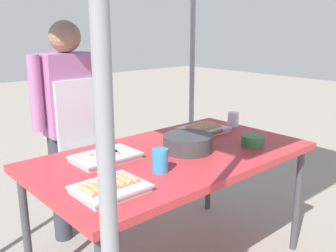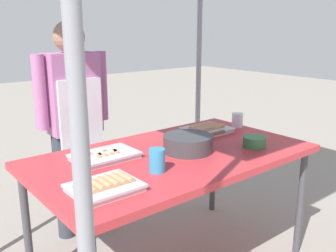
{
  "view_description": "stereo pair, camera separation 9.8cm",
  "coord_description": "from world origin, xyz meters",
  "px_view_note": "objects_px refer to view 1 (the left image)",
  "views": [
    {
      "loc": [
        -1.39,
        -1.5,
        1.45
      ],
      "look_at": [
        0.0,
        0.05,
        0.9
      ],
      "focal_mm": 40.15,
      "sensor_mm": 36.0,
      "label": 1
    },
    {
      "loc": [
        -1.31,
        -1.57,
        1.45
      ],
      "look_at": [
        0.0,
        0.05,
        0.9
      ],
      "focal_mm": 40.15,
      "sensor_mm": 36.0,
      "label": 2
    }
  ],
  "objects_px": {
    "tray_pork_links": "(110,188)",
    "cooking_wok": "(188,142)",
    "tray_meat_skewers": "(106,157)",
    "vendor_woman": "(70,116)",
    "stall_table": "(174,162)",
    "drink_cup_near_edge": "(233,119)",
    "condiment_bowl": "(253,141)",
    "tray_grilled_sausages": "(204,129)",
    "drink_cup_by_wok": "(160,160)"
  },
  "relations": [
    {
      "from": "cooking_wok",
      "to": "drink_cup_near_edge",
      "type": "relative_size",
      "value": 4.44
    },
    {
      "from": "tray_grilled_sausages",
      "to": "vendor_woman",
      "type": "distance_m",
      "value": 0.91
    },
    {
      "from": "cooking_wok",
      "to": "drink_cup_by_wok",
      "type": "height_order",
      "value": "drink_cup_by_wok"
    },
    {
      "from": "tray_pork_links",
      "to": "condiment_bowl",
      "type": "distance_m",
      "value": 1.02
    },
    {
      "from": "tray_grilled_sausages",
      "to": "cooking_wok",
      "type": "bearing_deg",
      "value": -149.27
    },
    {
      "from": "tray_meat_skewers",
      "to": "vendor_woman",
      "type": "distance_m",
      "value": 0.62
    },
    {
      "from": "tray_grilled_sausages",
      "to": "drink_cup_near_edge",
      "type": "relative_size",
      "value": 3.0
    },
    {
      "from": "stall_table",
      "to": "condiment_bowl",
      "type": "relative_size",
      "value": 11.57
    },
    {
      "from": "drink_cup_near_edge",
      "to": "condiment_bowl",
      "type": "bearing_deg",
      "value": -126.89
    },
    {
      "from": "tray_pork_links",
      "to": "vendor_woman",
      "type": "distance_m",
      "value": 1.03
    },
    {
      "from": "stall_table",
      "to": "tray_pork_links",
      "type": "xyz_separation_m",
      "value": [
        -0.57,
        -0.21,
        0.07
      ]
    },
    {
      "from": "tray_pork_links",
      "to": "drink_cup_near_edge",
      "type": "distance_m",
      "value": 1.35
    },
    {
      "from": "tray_grilled_sausages",
      "to": "cooking_wok",
      "type": "relative_size",
      "value": 0.68
    },
    {
      "from": "tray_grilled_sausages",
      "to": "condiment_bowl",
      "type": "distance_m",
      "value": 0.41
    },
    {
      "from": "condiment_bowl",
      "to": "tray_meat_skewers",
      "type": "bearing_deg",
      "value": 154.87
    },
    {
      "from": "drink_cup_near_edge",
      "to": "drink_cup_by_wok",
      "type": "relative_size",
      "value": 0.85
    },
    {
      "from": "tray_meat_skewers",
      "to": "drink_cup_near_edge",
      "type": "height_order",
      "value": "drink_cup_near_edge"
    },
    {
      "from": "tray_pork_links",
      "to": "cooking_wok",
      "type": "xyz_separation_m",
      "value": [
        0.65,
        0.18,
        0.03
      ]
    },
    {
      "from": "tray_meat_skewers",
      "to": "tray_pork_links",
      "type": "relative_size",
      "value": 1.17
    },
    {
      "from": "tray_meat_skewers",
      "to": "condiment_bowl",
      "type": "bearing_deg",
      "value": -25.13
    },
    {
      "from": "tray_meat_skewers",
      "to": "vendor_woman",
      "type": "relative_size",
      "value": 0.23
    },
    {
      "from": "stall_table",
      "to": "cooking_wok",
      "type": "relative_size",
      "value": 3.58
    },
    {
      "from": "drink_cup_near_edge",
      "to": "vendor_woman",
      "type": "relative_size",
      "value": 0.07
    },
    {
      "from": "drink_cup_by_wok",
      "to": "vendor_woman",
      "type": "height_order",
      "value": "vendor_woman"
    },
    {
      "from": "condiment_bowl",
      "to": "drink_cup_near_edge",
      "type": "distance_m",
      "value": 0.47
    },
    {
      "from": "tray_pork_links",
      "to": "drink_cup_by_wok",
      "type": "bearing_deg",
      "value": 6.84
    },
    {
      "from": "drink_cup_near_edge",
      "to": "cooking_wok",
      "type": "bearing_deg",
      "value": -163.7
    },
    {
      "from": "stall_table",
      "to": "condiment_bowl",
      "type": "height_order",
      "value": "condiment_bowl"
    },
    {
      "from": "stall_table",
      "to": "tray_meat_skewers",
      "type": "xyz_separation_m",
      "value": [
        -0.36,
        0.16,
        0.07
      ]
    },
    {
      "from": "tray_meat_skewers",
      "to": "cooking_wok",
      "type": "height_order",
      "value": "cooking_wok"
    },
    {
      "from": "stall_table",
      "to": "vendor_woman",
      "type": "height_order",
      "value": "vendor_woman"
    },
    {
      "from": "cooking_wok",
      "to": "condiment_bowl",
      "type": "height_order",
      "value": "cooking_wok"
    },
    {
      "from": "stall_table",
      "to": "drink_cup_by_wok",
      "type": "xyz_separation_m",
      "value": [
        -0.25,
        -0.17,
        0.11
      ]
    },
    {
      "from": "cooking_wok",
      "to": "drink_cup_by_wok",
      "type": "distance_m",
      "value": 0.36
    },
    {
      "from": "condiment_bowl",
      "to": "drink_cup_near_edge",
      "type": "xyz_separation_m",
      "value": [
        0.28,
        0.38,
        0.02
      ]
    },
    {
      "from": "vendor_woman",
      "to": "drink_cup_near_edge",
      "type": "bearing_deg",
      "value": 148.36
    },
    {
      "from": "stall_table",
      "to": "drink_cup_near_edge",
      "type": "height_order",
      "value": "drink_cup_near_edge"
    },
    {
      "from": "tray_grilled_sausages",
      "to": "tray_pork_links",
      "type": "relative_size",
      "value": 1.01
    },
    {
      "from": "tray_meat_skewers",
      "to": "drink_cup_by_wok",
      "type": "distance_m",
      "value": 0.35
    },
    {
      "from": "drink_cup_near_edge",
      "to": "drink_cup_by_wok",
      "type": "height_order",
      "value": "drink_cup_by_wok"
    },
    {
      "from": "tray_grilled_sausages",
      "to": "tray_meat_skewers",
      "type": "height_order",
      "value": "tray_grilled_sausages"
    },
    {
      "from": "tray_pork_links",
      "to": "cooking_wok",
      "type": "distance_m",
      "value": 0.68
    },
    {
      "from": "condiment_bowl",
      "to": "vendor_woman",
      "type": "relative_size",
      "value": 0.09
    },
    {
      "from": "tray_pork_links",
      "to": "drink_cup_near_edge",
      "type": "bearing_deg",
      "value": 15.75
    },
    {
      "from": "tray_grilled_sausages",
      "to": "tray_meat_skewers",
      "type": "bearing_deg",
      "value": -177.67
    },
    {
      "from": "drink_cup_near_edge",
      "to": "drink_cup_by_wok",
      "type": "xyz_separation_m",
      "value": [
        -0.98,
        -0.33,
        0.01
      ]
    },
    {
      "from": "drink_cup_near_edge",
      "to": "drink_cup_by_wok",
      "type": "bearing_deg",
      "value": -161.49
    },
    {
      "from": "stall_table",
      "to": "drink_cup_near_edge",
      "type": "bearing_deg",
      "value": 12.28
    },
    {
      "from": "drink_cup_by_wok",
      "to": "tray_grilled_sausages",
      "type": "bearing_deg",
      "value": 27.08
    },
    {
      "from": "drink_cup_by_wok",
      "to": "tray_meat_skewers",
      "type": "bearing_deg",
      "value": 108.37
    }
  ]
}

